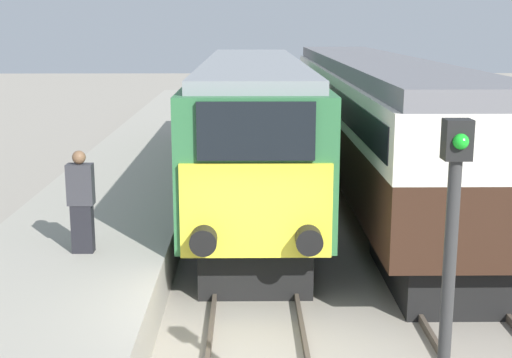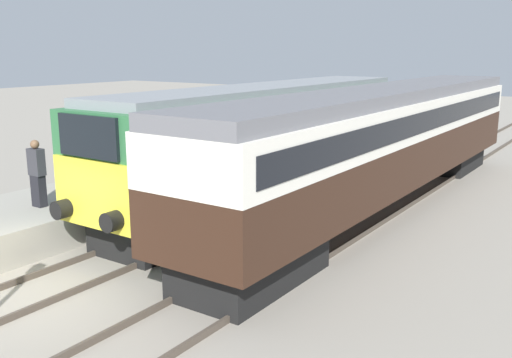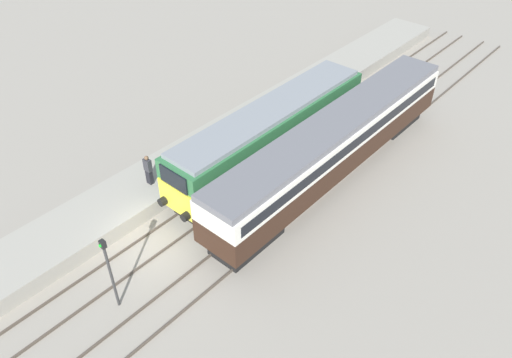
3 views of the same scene
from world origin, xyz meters
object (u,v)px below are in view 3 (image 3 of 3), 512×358
object	(u,v)px
locomotive	(271,133)
person_on_platform	(148,170)
signal_post	(109,269)
passenger_carriage	(335,141)

from	to	relation	value
locomotive	person_on_platform	world-z (taller)	locomotive
person_on_platform	locomotive	bearing A→B (deg)	65.51
locomotive	signal_post	distance (m)	12.43
locomotive	person_on_platform	size ratio (longest dim) A/B	8.33
locomotive	signal_post	bearing A→B (deg)	-82.14
locomotive	signal_post	xyz separation A→B (m)	(1.70, -12.32, 0.18)
locomotive	passenger_carriage	bearing A→B (deg)	24.08
locomotive	signal_post	size ratio (longest dim) A/B	3.77
signal_post	passenger_carriage	bearing A→B (deg)	82.99
passenger_carriage	person_on_platform	world-z (taller)	passenger_carriage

